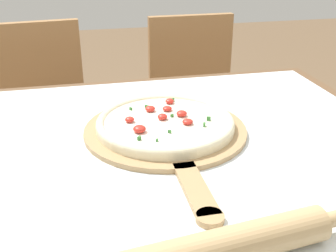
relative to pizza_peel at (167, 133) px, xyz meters
The scene contains 7 objects.
dining_table 0.14m from the pizza_peel, 94.53° to the right, with size 1.18×1.02×0.78m.
towel_cloth 0.07m from the pizza_peel, 94.53° to the right, with size 1.10×0.94×0.00m.
pizza_peel is the anchor object (origin of this frame).
pizza 0.03m from the pizza_peel, 90.40° to the left, with size 0.33×0.33×0.03m.
rolling_pin 0.43m from the pizza_peel, 91.35° to the right, with size 0.43×0.10×0.06m.
chair_left 0.93m from the pizza_peel, 113.62° to the left, with size 0.44×0.44×0.90m.
chair_right 0.91m from the pizza_peel, 69.12° to the left, with size 0.41×0.41×0.90m.
Camera 1 is at (-0.19, -0.82, 1.23)m, focal length 45.00 mm.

